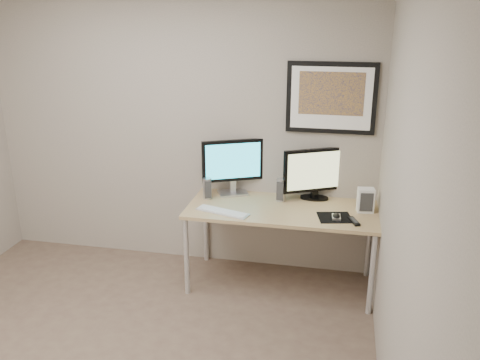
{
  "coord_description": "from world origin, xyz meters",
  "views": [
    {
      "loc": [
        1.45,
        -2.63,
        2.35
      ],
      "look_at": [
        0.69,
        1.1,
        1.04
      ],
      "focal_mm": 38.0,
      "sensor_mm": 36.0,
      "label": 1
    }
  ],
  "objects_px": {
    "framed_art": "(331,98)",
    "fan_unit": "(366,200)",
    "desk": "(282,215)",
    "monitor_tv": "(315,173)",
    "monitor_large": "(233,165)",
    "keyboard": "(222,212)",
    "speaker_left": "(207,188)",
    "speaker_right": "(281,190)"
  },
  "relations": [
    {
      "from": "speaker_right",
      "to": "keyboard",
      "type": "relative_size",
      "value": 0.44
    },
    {
      "from": "desk",
      "to": "monitor_tv",
      "type": "distance_m",
      "value": 0.48
    },
    {
      "from": "framed_art",
      "to": "monitor_large",
      "type": "height_order",
      "value": "framed_art"
    },
    {
      "from": "fan_unit",
      "to": "framed_art",
      "type": "bearing_deg",
      "value": 133.74
    },
    {
      "from": "monitor_tv",
      "to": "speaker_right",
      "type": "xyz_separation_m",
      "value": [
        -0.29,
        -0.1,
        -0.15
      ]
    },
    {
      "from": "monitor_tv",
      "to": "fan_unit",
      "type": "relative_size",
      "value": 2.66
    },
    {
      "from": "framed_art",
      "to": "speaker_left",
      "type": "relative_size",
      "value": 3.96
    },
    {
      "from": "speaker_right",
      "to": "fan_unit",
      "type": "xyz_separation_m",
      "value": [
        0.72,
        -0.11,
        0.0
      ]
    },
    {
      "from": "framed_art",
      "to": "fan_unit",
      "type": "bearing_deg",
      "value": -38.62
    },
    {
      "from": "monitor_large",
      "to": "monitor_tv",
      "type": "relative_size",
      "value": 0.96
    },
    {
      "from": "framed_art",
      "to": "speaker_right",
      "type": "height_order",
      "value": "framed_art"
    },
    {
      "from": "keyboard",
      "to": "fan_unit",
      "type": "relative_size",
      "value": 2.27
    },
    {
      "from": "monitor_large",
      "to": "keyboard",
      "type": "bearing_deg",
      "value": -113.52
    },
    {
      "from": "fan_unit",
      "to": "keyboard",
      "type": "bearing_deg",
      "value": -174.89
    },
    {
      "from": "monitor_large",
      "to": "monitor_tv",
      "type": "height_order",
      "value": "monitor_large"
    },
    {
      "from": "monitor_tv",
      "to": "keyboard",
      "type": "relative_size",
      "value": 1.17
    },
    {
      "from": "monitor_large",
      "to": "fan_unit",
      "type": "xyz_separation_m",
      "value": [
        1.17,
        -0.19,
        -0.18
      ]
    },
    {
      "from": "framed_art",
      "to": "speaker_right",
      "type": "distance_m",
      "value": 0.89
    },
    {
      "from": "speaker_right",
      "to": "keyboard",
      "type": "distance_m",
      "value": 0.58
    },
    {
      "from": "monitor_tv",
      "to": "speaker_left",
      "type": "bearing_deg",
      "value": 163.79
    },
    {
      "from": "keyboard",
      "to": "speaker_left",
      "type": "bearing_deg",
      "value": 142.69
    },
    {
      "from": "speaker_left",
      "to": "fan_unit",
      "type": "height_order",
      "value": "fan_unit"
    },
    {
      "from": "monitor_large",
      "to": "speaker_left",
      "type": "xyz_separation_m",
      "value": [
        -0.2,
        -0.16,
        -0.19
      ]
    },
    {
      "from": "monitor_large",
      "to": "fan_unit",
      "type": "distance_m",
      "value": 1.19
    },
    {
      "from": "framed_art",
      "to": "speaker_right",
      "type": "xyz_separation_m",
      "value": [
        -0.38,
        -0.16,
        -0.79
      ]
    },
    {
      "from": "desk",
      "to": "speaker_right",
      "type": "relative_size",
      "value": 7.95
    },
    {
      "from": "keyboard",
      "to": "fan_unit",
      "type": "bearing_deg",
      "value": 29.94
    },
    {
      "from": "desk",
      "to": "speaker_left",
      "type": "bearing_deg",
      "value": 172.18
    },
    {
      "from": "desk",
      "to": "monitor_large",
      "type": "height_order",
      "value": "monitor_large"
    },
    {
      "from": "desk",
      "to": "speaker_left",
      "type": "xyz_separation_m",
      "value": [
        -0.68,
        0.09,
        0.16
      ]
    },
    {
      "from": "speaker_right",
      "to": "fan_unit",
      "type": "relative_size",
      "value": 0.99
    },
    {
      "from": "desk",
      "to": "keyboard",
      "type": "xyz_separation_m",
      "value": [
        -0.47,
        -0.2,
        0.07
      ]
    },
    {
      "from": "monitor_large",
      "to": "speaker_right",
      "type": "distance_m",
      "value": 0.49
    },
    {
      "from": "keyboard",
      "to": "framed_art",
      "type": "bearing_deg",
      "value": 50.06
    },
    {
      "from": "monitor_tv",
      "to": "speaker_left",
      "type": "distance_m",
      "value": 0.96
    },
    {
      "from": "monitor_tv",
      "to": "monitor_large",
      "type": "bearing_deg",
      "value": 154.66
    },
    {
      "from": "speaker_left",
      "to": "fan_unit",
      "type": "xyz_separation_m",
      "value": [
        1.36,
        -0.03,
        0.01
      ]
    },
    {
      "from": "monitor_tv",
      "to": "keyboard",
      "type": "xyz_separation_m",
      "value": [
        -0.72,
        -0.47,
        -0.24
      ]
    },
    {
      "from": "desk",
      "to": "monitor_tv",
      "type": "xyz_separation_m",
      "value": [
        0.25,
        0.27,
        0.31
      ]
    },
    {
      "from": "speaker_left",
      "to": "keyboard",
      "type": "distance_m",
      "value": 0.37
    },
    {
      "from": "framed_art",
      "to": "monitor_tv",
      "type": "distance_m",
      "value": 0.66
    },
    {
      "from": "speaker_left",
      "to": "fan_unit",
      "type": "bearing_deg",
      "value": -26.17
    }
  ]
}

